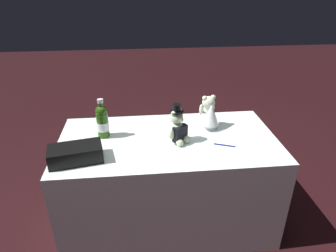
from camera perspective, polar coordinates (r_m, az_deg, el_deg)
name	(u,v)px	position (r m, az deg, el deg)	size (l,w,h in m)	color
ground_plane	(168,217)	(2.52, 0.00, -16.98)	(12.00, 12.00, 0.00)	black
reception_table	(168,181)	(2.28, 0.00, -10.42)	(1.51, 0.79, 0.73)	white
teddy_bear_groom	(178,128)	(2.00, 1.83, -0.45)	(0.15, 0.15, 0.27)	beige
teddy_bear_bride	(209,114)	(2.21, 7.77, 2.30)	(0.17, 0.21, 0.25)	white
champagne_bottle	(102,121)	(2.10, -12.38, 0.95)	(0.08, 0.08, 0.28)	#284E10
signing_pen	(224,145)	(2.03, 10.56, -3.58)	(0.14, 0.06, 0.01)	navy
gift_case_black	(76,154)	(1.91, -17.16, -5.05)	(0.34, 0.22, 0.10)	black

